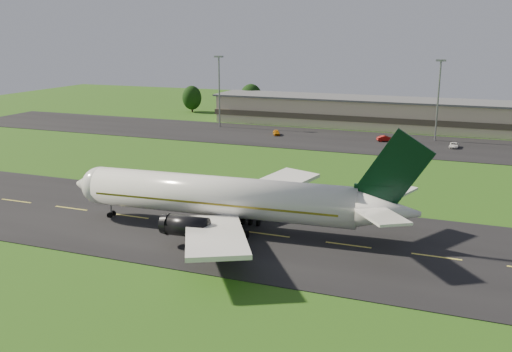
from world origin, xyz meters
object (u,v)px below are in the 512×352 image
(terminal, at_px, (446,117))
(service_vehicle_b, at_px, (386,139))
(light_mast_centre, at_px, (439,91))
(service_vehicle_c, at_px, (454,145))
(service_vehicle_a, at_px, (276,132))
(airliner, at_px, (226,198))
(light_mast_west, at_px, (219,83))

(terminal, xyz_separation_m, service_vehicle_b, (-12.94, -21.76, -3.18))
(light_mast_centre, bearing_deg, service_vehicle_c, -57.96)
(service_vehicle_a, bearing_deg, service_vehicle_c, -26.02)
(airliner, distance_m, service_vehicle_a, 75.18)
(service_vehicle_b, xyz_separation_m, service_vehicle_c, (16.47, -2.31, -0.10))
(airliner, height_order, light_mast_centre, light_mast_centre)
(light_mast_centre, relative_size, service_vehicle_c, 4.61)
(light_mast_west, distance_m, light_mast_centre, 60.00)
(airliner, height_order, service_vehicle_b, airliner)
(airliner, bearing_deg, terminal, 72.40)
(airliner, relative_size, service_vehicle_a, 12.81)
(service_vehicle_b, bearing_deg, service_vehicle_c, -122.63)
(service_vehicle_b, height_order, service_vehicle_c, service_vehicle_b)
(service_vehicle_a, bearing_deg, airliner, -101.20)
(terminal, relative_size, service_vehicle_a, 36.21)
(terminal, xyz_separation_m, service_vehicle_c, (3.53, -24.07, -3.28))
(light_mast_centre, bearing_deg, airliner, -105.64)
(airliner, distance_m, light_mast_centre, 83.41)
(airliner, xyz_separation_m, terminal, (23.78, 96.13, -0.67))
(terminal, bearing_deg, service_vehicle_b, -120.74)
(service_vehicle_a, height_order, service_vehicle_b, service_vehicle_b)
(airliner, xyz_separation_m, light_mast_west, (-37.62, 79.94, 8.08))
(light_mast_centre, relative_size, service_vehicle_b, 4.69)
(light_mast_centre, height_order, service_vehicle_c, light_mast_centre)
(airliner, bearing_deg, service_vehicle_c, 65.54)
(airliner, bearing_deg, service_vehicle_a, 100.00)
(terminal, bearing_deg, airliner, -103.90)
(service_vehicle_c, bearing_deg, light_mast_centre, 123.09)
(terminal, bearing_deg, service_vehicle_c, -81.65)
(airliner, xyz_separation_m, service_vehicle_b, (10.84, 74.37, -3.85))
(terminal, distance_m, service_vehicle_b, 25.52)
(airliner, bearing_deg, light_mast_west, 111.50)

